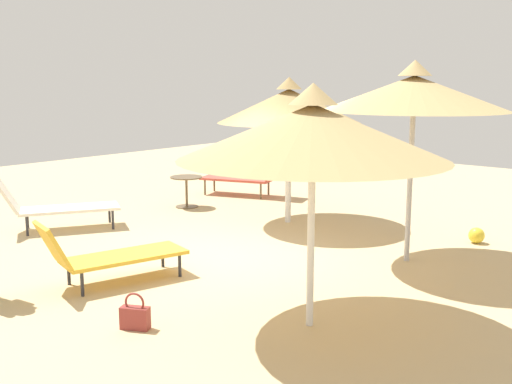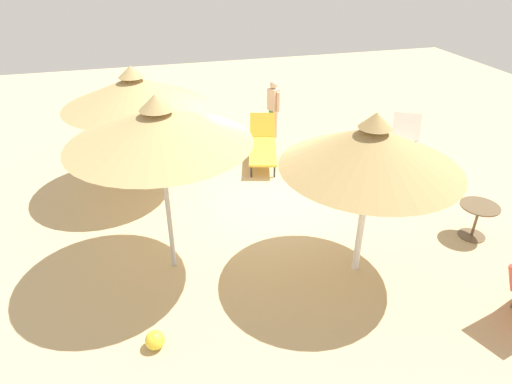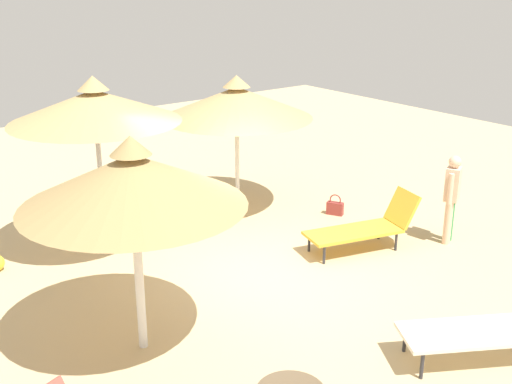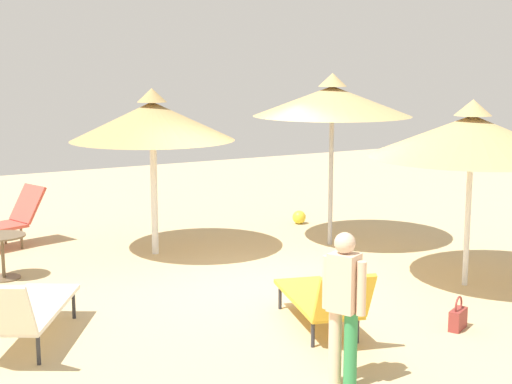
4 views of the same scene
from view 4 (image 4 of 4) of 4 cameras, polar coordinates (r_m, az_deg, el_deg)
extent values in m
cube|color=tan|center=(10.99, 0.67, -6.86)|extent=(24.00, 24.00, 0.10)
cylinder|color=white|center=(12.31, -7.62, 0.58)|extent=(0.11, 0.11, 2.28)
cone|color=tan|center=(12.19, -7.73, 5.27)|extent=(2.61, 2.61, 0.61)
cone|color=tan|center=(12.16, -7.78, 7.17)|extent=(0.47, 0.47, 0.22)
cylinder|color=#B2B2B7|center=(12.87, 5.61, 1.48)|extent=(0.07, 0.07, 2.49)
cone|color=tan|center=(12.75, 5.70, 6.77)|extent=(2.63, 2.63, 0.49)
cone|color=tan|center=(12.74, 5.73, 8.33)|extent=(0.47, 0.47, 0.22)
cylinder|color=white|center=(10.91, 15.54, -1.28)|extent=(0.08, 0.08, 2.15)
cone|color=tan|center=(10.76, 15.79, 4.03)|extent=(2.81, 2.81, 0.57)
cone|color=tan|center=(10.73, 15.89, 6.09)|extent=(0.51, 0.51, 0.22)
cube|color=gold|center=(9.14, 4.53, -7.88)|extent=(1.70, 1.02, 0.05)
cylinder|color=#2D2D33|center=(9.73, 1.80, -7.85)|extent=(0.04, 0.04, 0.31)
cylinder|color=#2D2D33|center=(9.88, 4.73, -7.60)|extent=(0.04, 0.04, 0.31)
cylinder|color=#2D2D33|center=(8.52, 4.26, -10.50)|extent=(0.04, 0.04, 0.31)
cylinder|color=#2D2D33|center=(8.69, 7.57, -10.15)|extent=(0.04, 0.04, 0.31)
cube|color=gold|center=(8.22, 6.60, -7.84)|extent=(0.46, 0.68, 0.56)
cube|color=silver|center=(9.01, -16.36, -8.31)|extent=(1.80, 1.43, 0.05)
cylinder|color=#2D2D33|center=(9.80, -16.61, -8.04)|extent=(0.04, 0.04, 0.34)
cylinder|color=#2D2D33|center=(9.64, -13.44, -8.18)|extent=(0.04, 0.04, 0.34)
cylinder|color=#2D2D33|center=(8.35, -15.93, -11.19)|extent=(0.04, 0.04, 0.34)
cylinder|color=brown|center=(13.30, -17.08, -3.32)|extent=(0.04, 0.04, 0.35)
cylinder|color=brown|center=(13.74, -18.20, -2.97)|extent=(0.04, 0.04, 0.35)
cube|color=#CC4C3F|center=(13.57, -16.66, -0.83)|extent=(0.70, 0.57, 0.60)
cylinder|color=#338C4C|center=(7.51, 7.06, -11.63)|extent=(0.13, 0.13, 0.75)
cylinder|color=beige|center=(7.58, 5.91, -11.39)|extent=(0.13, 0.13, 0.75)
cube|color=beige|center=(7.33, 6.58, -6.71)|extent=(0.34, 0.31, 0.56)
sphere|color=beige|center=(7.23, 6.64, -3.80)|extent=(0.20, 0.20, 0.20)
cylinder|color=beige|center=(7.26, 7.87, -7.14)|extent=(0.09, 0.09, 0.52)
cylinder|color=beige|center=(7.42, 5.32, -6.70)|extent=(0.09, 0.09, 0.52)
cube|color=maroon|center=(9.34, 14.83, -9.17)|extent=(0.25, 0.33, 0.24)
torus|color=maroon|center=(9.29, 14.87, -8.17)|extent=(0.12, 0.21, 0.22)
cylinder|color=brown|center=(11.49, -18.44, -3.12)|extent=(0.67, 0.67, 0.02)
cylinder|color=brown|center=(11.56, -18.35, -4.68)|extent=(0.05, 0.05, 0.62)
cylinder|color=brown|center=(11.64, -18.27, -6.10)|extent=(0.47, 0.47, 0.02)
sphere|color=yellow|center=(14.64, 3.24, -1.89)|extent=(0.26, 0.26, 0.26)
camera|label=1|loc=(11.43, 48.58, 4.00)|focal=42.81mm
camera|label=2|loc=(18.03, -4.73, 14.92)|focal=31.12mm
camera|label=3|loc=(14.55, -37.20, 12.96)|focal=44.91mm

